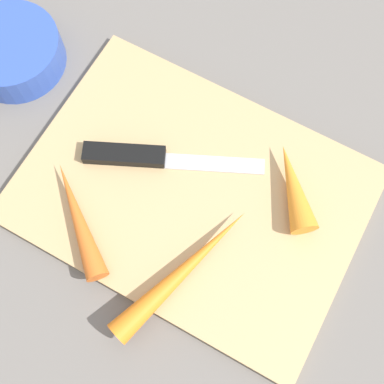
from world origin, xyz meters
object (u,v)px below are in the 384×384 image
Objects in this scene: carrot_longest at (183,271)px; small_bowl at (13,52)px; carrot_shortest at (294,187)px; cutting_board at (192,194)px; knife at (135,157)px; carrot_medium at (78,219)px.

small_bowl is at bearing 84.14° from carrot_longest.
cutting_board is at bearing 80.05° from carrot_shortest.
carrot_longest reaches higher than knife.
cutting_board is 2.03× the size of carrot_longest.
carrot_medium is at bearing 44.62° from cutting_board.
carrot_longest is at bearing 156.67° from small_bowl.
knife is 1.61× the size of small_bowl.
carrot_shortest is 0.36m from small_bowl.
carrot_longest is 1.85× the size of carrot_shortest.
cutting_board is 3.06× the size of small_bowl.
carrot_medium reaches higher than knife.
carrot_shortest is 0.73× the size of carrot_medium.
knife is 0.14m from carrot_longest.
carrot_medium is (0.12, 0.00, -0.00)m from carrot_longest.
small_bowl is (0.36, 0.00, -0.01)m from carrot_shortest.
carrot_longest is at bearing 112.92° from cutting_board.
carrot_medium reaches higher than cutting_board.
knife is at bearing 69.00° from carrot_longest.
cutting_board is 0.12m from carrot_medium.
knife is 1.45× the size of carrot_medium.
knife is at bearing -2.65° from cutting_board.
carrot_shortest is at bearing -150.89° from cutting_board.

